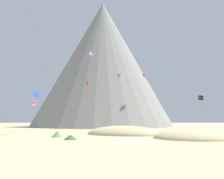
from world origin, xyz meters
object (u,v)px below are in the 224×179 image
kite_magenta_mid (119,75)px  kite_violet_high (91,55)px  bush_ridge_crest (57,135)px  bush_near_right (57,133)px  kite_black_low (201,98)px  kite_blue_low (37,94)px  bush_far_left (70,137)px  kite_red_mid (87,85)px  bush_mid_center (155,134)px  kite_rainbow_mid (145,75)px  kite_pink_low (34,103)px  rock_massif (103,66)px

kite_magenta_mid → kite_violet_high: size_ratio=0.73×
bush_ridge_crest → kite_violet_high: (4.00, 42.36, 28.85)m
kite_violet_high → bush_near_right: bearing=-145.8°
bush_ridge_crest → kite_black_low: bearing=28.2°
kite_blue_low → kite_magenta_mid: bearing=-10.1°
bush_far_left → kite_black_low: kite_black_low is taller
kite_red_mid → kite_blue_low: size_ratio=2.35×
bush_near_right → bush_mid_center: bush_near_right is taller
bush_far_left → bush_ridge_crest: (-3.49, 5.69, 0.08)m
bush_near_right → kite_rainbow_mid: (27.11, 37.67, 20.91)m
bush_near_right → kite_pink_low: size_ratio=1.14×
bush_far_left → kite_blue_low: size_ratio=1.13×
kite_pink_low → kite_black_low: 50.63m
rock_massif → kite_rainbow_mid: size_ratio=23.10×
kite_rainbow_mid → kite_violet_high: (-21.79, -1.90, 7.98)m
rock_massif → kite_red_mid: rock_massif is taller
bush_mid_center → kite_black_low: (17.96, 16.95, 9.48)m
bush_near_right → kite_rainbow_mid: bearing=54.3°
bush_far_left → kite_red_mid: bearing=90.4°
bush_mid_center → kite_red_mid: size_ratio=0.39×
rock_massif → kite_blue_low: size_ratio=44.11×
kite_pink_low → rock_massif: bearing=-135.3°
bush_ridge_crest → rock_massif: bearing=83.2°
bush_mid_center → kite_rainbow_mid: kite_rainbow_mid is taller
bush_mid_center → rock_massif: 76.42m
bush_mid_center → kite_rainbow_mid: bearing=82.5°
kite_violet_high → kite_pink_low: bearing=-177.7°
kite_black_low → kite_magenta_mid: 31.75m
kite_black_low → kite_magenta_mid: kite_magenta_mid is taller
bush_ridge_crest → kite_pink_low: size_ratio=1.66×
kite_black_low → kite_rainbow_mid: (-12.63, 23.69, 11.47)m
bush_far_left → kite_magenta_mid: bearing=75.7°
kite_pink_low → kite_magenta_mid: size_ratio=0.41×
kite_magenta_mid → kite_black_low: bearing=8.8°
bush_far_left → kite_blue_low: (-10.57, 14.91, 9.29)m
bush_far_left → kite_rainbow_mid: kite_rainbow_mid is taller
bush_mid_center → kite_red_mid: 37.12m
kite_red_mid → kite_blue_low: kite_red_mid is taller
bush_mid_center → kite_black_low: 26.45m
bush_near_right → bush_ridge_crest: size_ratio=0.69×
kite_blue_low → kite_pink_low: bearing=45.8°
kite_red_mid → kite_blue_low: 26.43m
bush_far_left → kite_red_mid: 41.39m
kite_black_low → kite_violet_high: 45.15m
bush_mid_center → kite_blue_low: kite_blue_low is taller
rock_massif → bush_near_right: bearing=-98.6°
kite_black_low → bush_far_left: bearing=-51.6°
bush_far_left → kite_black_low: 44.72m
bush_mid_center → kite_red_mid: kite_red_mid is taller
bush_mid_center → bush_ridge_crest: bush_ridge_crest is taller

